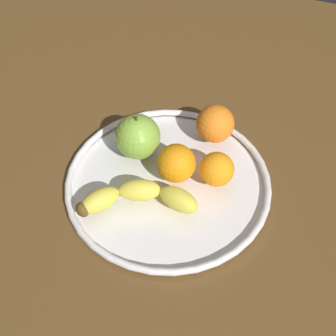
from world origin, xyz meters
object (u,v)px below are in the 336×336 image
(banana, at_px, (137,197))
(orange_center, at_px, (217,169))
(fruit_bowl, at_px, (168,182))
(apple, at_px, (138,137))
(orange_back_left, at_px, (176,163))
(orange_front_left, at_px, (215,124))

(banana, xyz_separation_m, orange_center, (-0.11, -0.09, 0.01))
(fruit_bowl, xyz_separation_m, banana, (0.03, 0.07, 0.03))
(fruit_bowl, relative_size, apple, 4.06)
(apple, bearing_deg, fruit_bowl, 150.05)
(banana, height_order, orange_back_left, orange_back_left)
(apple, height_order, orange_back_left, apple)
(banana, relative_size, apple, 2.19)
(fruit_bowl, bearing_deg, orange_front_left, -111.09)
(banana, bearing_deg, orange_back_left, -138.04)
(banana, xyz_separation_m, apple, (0.04, -0.11, 0.02))
(orange_front_left, bearing_deg, apple, 34.78)
(orange_front_left, bearing_deg, orange_back_left, 71.87)
(orange_center, height_order, orange_back_left, orange_back_left)
(orange_center, distance_m, orange_back_left, 0.07)
(fruit_bowl, distance_m, apple, 0.10)
(orange_center, bearing_deg, fruit_bowl, 17.49)
(orange_center, distance_m, orange_front_left, 0.11)
(apple, distance_m, orange_front_left, 0.15)
(fruit_bowl, distance_m, orange_center, 0.09)
(apple, xyz_separation_m, orange_back_left, (-0.08, 0.03, -0.01))
(orange_center, xyz_separation_m, orange_front_left, (0.03, -0.10, 0.01))
(fruit_bowl, height_order, orange_back_left, orange_back_left)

